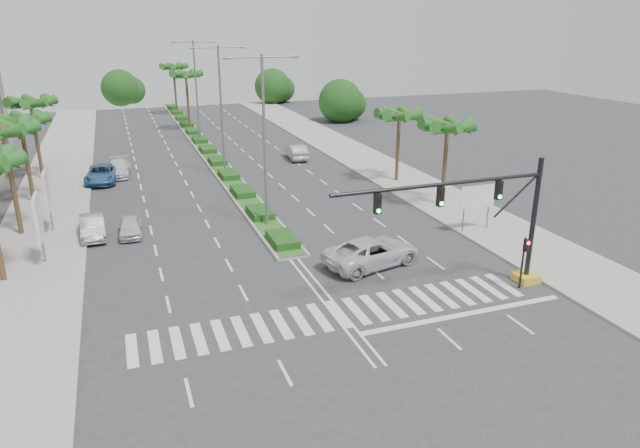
# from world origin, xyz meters

# --- Properties ---
(ground) EXTENTS (160.00, 160.00, 0.00)m
(ground) POSITION_xyz_m (0.00, 0.00, 0.00)
(ground) COLOR #333335
(ground) RESTS_ON ground
(footpath_right) EXTENTS (6.00, 120.00, 0.15)m
(footpath_right) POSITION_xyz_m (15.20, 20.00, 0.07)
(footpath_right) COLOR gray
(footpath_right) RESTS_ON ground
(footpath_left) EXTENTS (6.00, 120.00, 0.15)m
(footpath_left) POSITION_xyz_m (-15.20, 20.00, 0.07)
(footpath_left) COLOR gray
(footpath_left) RESTS_ON ground
(median) EXTENTS (2.20, 75.00, 0.20)m
(median) POSITION_xyz_m (0.00, 45.00, 0.10)
(median) COLOR gray
(median) RESTS_ON ground
(median_grass) EXTENTS (1.80, 75.00, 0.04)m
(median_grass) POSITION_xyz_m (0.00, 45.00, 0.22)
(median_grass) COLOR #346121
(median_grass) RESTS_ON median
(signal_gantry) EXTENTS (12.60, 1.20, 7.20)m
(signal_gantry) POSITION_xyz_m (9.27, -0.00, 3.46)
(signal_gantry) COLOR gold
(signal_gantry) RESTS_ON ground
(pedestrian_signal) EXTENTS (0.28, 0.36, 3.00)m
(pedestrian_signal) POSITION_xyz_m (10.60, -0.68, 2.04)
(pedestrian_signal) COLOR black
(pedestrian_signal) RESTS_ON ground
(direction_sign) EXTENTS (2.70, 0.11, 3.40)m
(direction_sign) POSITION_xyz_m (13.50, 7.99, 2.45)
(direction_sign) COLOR slate
(direction_sign) RESTS_ON ground
(billboard_near) EXTENTS (0.18, 2.10, 4.35)m
(billboard_near) POSITION_xyz_m (-14.50, 12.00, 2.96)
(billboard_near) COLOR slate
(billboard_near) RESTS_ON ground
(billboard_far) EXTENTS (0.18, 2.10, 4.35)m
(billboard_far) POSITION_xyz_m (-14.50, 18.00, 2.96)
(billboard_far) COLOR slate
(billboard_far) RESTS_ON ground
(palm_left_mid) EXTENTS (4.57, 4.68, 7.95)m
(palm_left_mid) POSITION_xyz_m (-16.50, 18.00, 7.08)
(palm_left_mid) COLOR brown
(palm_left_mid) RESTS_ON ground
(palm_left_far) EXTENTS (4.57, 4.68, 7.35)m
(palm_left_far) POSITION_xyz_m (-16.50, 26.00, 6.50)
(palm_left_far) COLOR brown
(palm_left_far) RESTS_ON ground
(palm_left_end) EXTENTS (4.57, 4.68, 7.75)m
(palm_left_end) POSITION_xyz_m (-16.50, 34.00, 6.88)
(palm_left_end) COLOR brown
(palm_left_end) RESTS_ON ground
(palm_right_near) EXTENTS (4.57, 4.68, 7.05)m
(palm_right_near) POSITION_xyz_m (14.50, 14.00, 6.20)
(palm_right_near) COLOR brown
(palm_right_near) RESTS_ON ground
(palm_right_far) EXTENTS (4.57, 4.68, 6.75)m
(palm_right_far) POSITION_xyz_m (14.50, 22.00, 5.91)
(palm_right_far) COLOR brown
(palm_right_far) RESTS_ON ground
(palm_median_a) EXTENTS (4.57, 4.68, 8.05)m
(palm_median_a) POSITION_xyz_m (0.00, 55.00, 7.17)
(palm_median_a) COLOR brown
(palm_median_a) RESTS_ON ground
(palm_median_b) EXTENTS (4.57, 4.68, 8.05)m
(palm_median_b) POSITION_xyz_m (0.00, 70.00, 7.17)
(palm_median_b) COLOR brown
(palm_median_b) RESTS_ON ground
(streetlight_near) EXTENTS (5.10, 0.25, 12.00)m
(streetlight_near) POSITION_xyz_m (0.00, 14.00, 6.81)
(streetlight_near) COLOR slate
(streetlight_near) RESTS_ON ground
(streetlight_mid) EXTENTS (5.10, 0.25, 12.00)m
(streetlight_mid) POSITION_xyz_m (0.00, 30.00, 6.81)
(streetlight_mid) COLOR slate
(streetlight_mid) RESTS_ON ground
(streetlight_far) EXTENTS (5.10, 0.25, 12.00)m
(streetlight_far) POSITION_xyz_m (0.00, 46.00, 6.81)
(streetlight_far) COLOR slate
(streetlight_far) RESTS_ON ground
(car_parked_a) EXTENTS (1.67, 3.79, 1.27)m
(car_parked_a) POSITION_xyz_m (-9.37, 15.45, 0.63)
(car_parked_a) COLOR silver
(car_parked_a) RESTS_ON ground
(car_parked_b) EXTENTS (1.73, 4.52, 1.47)m
(car_parked_b) POSITION_xyz_m (-11.80, 16.01, 0.74)
(car_parked_b) COLOR #9D9DA2
(car_parked_b) RESTS_ON ground
(car_parked_c) EXTENTS (3.20, 5.91, 1.57)m
(car_parked_c) POSITION_xyz_m (-11.22, 30.92, 0.79)
(car_parked_c) COLOR #305F94
(car_parked_c) RESTS_ON ground
(car_parked_d) EXTENTS (2.47, 5.18, 1.46)m
(car_parked_d) POSITION_xyz_m (-9.73, 32.91, 0.73)
(car_parked_d) COLOR silver
(car_parked_d) RESTS_ON ground
(car_crossing) EXTENTS (6.66, 4.24, 1.71)m
(car_crossing) POSITION_xyz_m (4.20, 5.09, 0.86)
(car_crossing) COLOR silver
(car_crossing) RESTS_ON ground
(car_right) EXTENTS (2.05, 4.97, 1.60)m
(car_right) POSITION_xyz_m (8.50, 33.91, 0.80)
(car_right) COLOR #B4B4B9
(car_right) RESTS_ON ground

